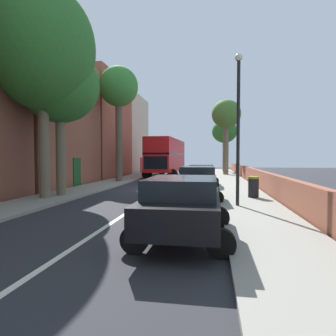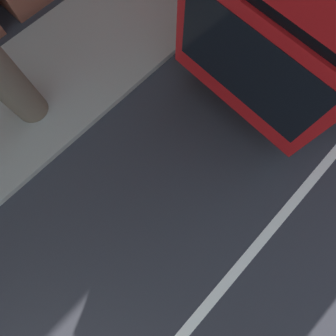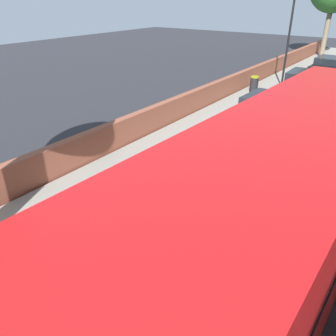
% 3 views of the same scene
% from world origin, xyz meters
% --- Properties ---
extents(ground_plane, '(84.00, 84.00, 0.00)m').
position_xyz_m(ground_plane, '(0.00, 0.00, 0.00)').
color(ground_plane, '#28282D').
extents(road_centre_line, '(0.16, 54.00, 0.01)m').
position_xyz_m(road_centre_line, '(0.00, 0.00, 0.00)').
color(road_centre_line, silver).
rests_on(road_centre_line, ground).
extents(sidewalk_right, '(2.60, 60.00, 0.12)m').
position_xyz_m(sidewalk_right, '(4.90, 0.00, 0.06)').
color(sidewalk_right, gray).
rests_on(sidewalk_right, ground).
extents(boundary_wall_right, '(0.36, 54.00, 1.25)m').
position_xyz_m(boundary_wall_right, '(6.45, 0.00, 0.62)').
color(boundary_wall_right, brown).
rests_on(boundary_wall_right, ground).
extents(double_decker_bus, '(3.81, 10.90, 4.06)m').
position_xyz_m(double_decker_bus, '(-1.70, 11.56, 2.35)').
color(double_decker_bus, red).
rests_on(double_decker_bus, ground).
extents(parked_car_black_right_1, '(2.55, 4.45, 1.69)m').
position_xyz_m(parked_car_black_right_1, '(2.50, -5.23, 0.96)').
color(parked_car_black_right_1, black).
rests_on(parked_car_black_right_1, ground).
extents(parked_car_black_right_2, '(2.55, 4.35, 1.63)m').
position_xyz_m(parked_car_black_right_2, '(2.50, -12.15, 0.94)').
color(parked_car_black_right_2, black).
rests_on(parked_car_black_right_2, ground).
extents(parked_car_silver_right_3, '(2.51, 4.32, 1.60)m').
position_xyz_m(parked_car_silver_right_3, '(2.50, 1.15, 0.92)').
color(parked_car_silver_right_3, '#B7BABF').
rests_on(parked_car_silver_right_3, ground).
extents(lamppost_right, '(0.32, 0.32, 6.31)m').
position_xyz_m(lamppost_right, '(4.30, -7.24, 3.81)').
color(lamppost_right, black).
rests_on(lamppost_right, sidewalk_right).
extents(litter_bin_right, '(0.55, 0.55, 1.05)m').
position_xyz_m(litter_bin_right, '(5.30, -4.65, 0.65)').
color(litter_bin_right, black).
rests_on(litter_bin_right, sidewalk_right).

